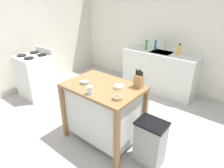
# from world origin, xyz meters

# --- Properties ---
(ground_plane) EXTENTS (6.15, 6.15, 0.00)m
(ground_plane) POSITION_xyz_m (0.00, 0.00, 0.00)
(ground_plane) COLOR #ADA8A0
(ground_plane) RESTS_ON ground
(wall_back) EXTENTS (5.15, 0.10, 2.60)m
(wall_back) POSITION_xyz_m (0.00, 2.52, 1.30)
(wall_back) COLOR silver
(wall_back) RESTS_ON ground
(wall_left) EXTENTS (0.10, 3.12, 2.60)m
(wall_left) POSITION_xyz_m (-2.58, 0.96, 1.30)
(wall_left) COLOR silver
(wall_left) RESTS_ON ground
(kitchen_island) EXTENTS (1.05, 0.71, 0.89)m
(kitchen_island) POSITION_xyz_m (-0.01, 0.11, 0.50)
(kitchen_island) COLOR olive
(kitchen_island) RESTS_ON ground
(knife_block) EXTENTS (0.11, 0.09, 0.25)m
(knife_block) POSITION_xyz_m (0.40, 0.37, 0.98)
(knife_block) COLOR #AD7F4C
(knife_block) RESTS_ON kitchen_island
(bowl_ceramic_small) EXTENTS (0.12, 0.12, 0.04)m
(bowl_ceramic_small) POSITION_xyz_m (0.37, -0.06, 0.91)
(bowl_ceramic_small) COLOR tan
(bowl_ceramic_small) RESTS_ON kitchen_island
(bowl_ceramic_wide) EXTENTS (0.12, 0.12, 0.03)m
(bowl_ceramic_wide) POSITION_xyz_m (-0.25, 0.01, 0.91)
(bowl_ceramic_wide) COLOR gray
(bowl_ceramic_wide) RESTS_ON kitchen_island
(bowl_stoneware_deep) EXTENTS (0.12, 0.12, 0.04)m
(bowl_stoneware_deep) POSITION_xyz_m (0.22, 0.18, 0.91)
(bowl_stoneware_deep) COLOR silver
(bowl_stoneware_deep) RESTS_ON kitchen_island
(drinking_cup) EXTENTS (0.07, 0.07, 0.10)m
(drinking_cup) POSITION_xyz_m (0.03, -0.16, 0.94)
(drinking_cup) COLOR silver
(drinking_cup) RESTS_ON kitchen_island
(trash_bin) EXTENTS (0.36, 0.28, 0.63)m
(trash_bin) POSITION_xyz_m (0.76, 0.12, 0.32)
(trash_bin) COLOR gray
(trash_bin) RESTS_ON ground
(sink_counter) EXTENTS (1.61, 0.60, 0.89)m
(sink_counter) POSITION_xyz_m (-0.12, 2.17, 0.45)
(sink_counter) COLOR silver
(sink_counter) RESTS_ON ground
(sink_faucet) EXTENTS (0.02, 0.02, 0.22)m
(sink_faucet) POSITION_xyz_m (-0.12, 2.31, 1.00)
(sink_faucet) COLOR #B7BCC1
(sink_faucet) RESTS_ON sink_counter
(bottle_dish_soap) EXTENTS (0.06, 0.06, 0.22)m
(bottle_dish_soap) POSITION_xyz_m (-0.48, 2.10, 0.99)
(bottle_dish_soap) COLOR green
(bottle_dish_soap) RESTS_ON sink_counter
(bottle_hand_soap) EXTENTS (0.05, 0.05, 0.22)m
(bottle_hand_soap) POSITION_xyz_m (-0.31, 2.22, 0.99)
(bottle_hand_soap) COLOR blue
(bottle_hand_soap) RESTS_ON sink_counter
(bottle_spray_cleaner) EXTENTS (0.07, 0.07, 0.23)m
(bottle_spray_cleaner) POSITION_xyz_m (0.23, 2.18, 1.00)
(bottle_spray_cleaner) COLOR yellow
(bottle_spray_cleaner) RESTS_ON sink_counter
(stove) EXTENTS (0.60, 0.60, 1.01)m
(stove) POSITION_xyz_m (-2.03, 0.26, 0.45)
(stove) COLOR white
(stove) RESTS_ON ground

